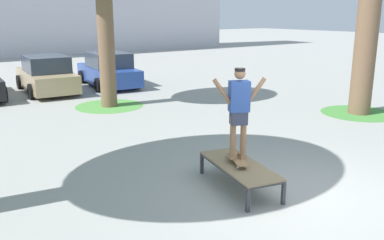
# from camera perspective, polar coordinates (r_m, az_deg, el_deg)

# --- Properties ---
(ground_plane) EXTENTS (120.00, 120.00, 0.00)m
(ground_plane) POSITION_cam_1_polar(r_m,az_deg,el_deg) (7.86, 14.26, -9.86)
(ground_plane) COLOR #999993
(skate_box) EXTENTS (1.17, 2.02, 0.46)m
(skate_box) POSITION_cam_1_polar(r_m,az_deg,el_deg) (7.79, 6.53, -6.43)
(skate_box) COLOR #38383D
(skate_box) RESTS_ON ground
(skateboard) EXTENTS (0.52, 0.81, 0.09)m
(skateboard) POSITION_cam_1_polar(r_m,az_deg,el_deg) (7.81, 6.27, -5.40)
(skateboard) COLOR #9E754C
(skateboard) RESTS_ON skate_box
(skater) EXTENTS (0.94, 0.50, 1.69)m
(skater) POSITION_cam_1_polar(r_m,az_deg,el_deg) (7.53, 6.47, 1.74)
(skater) COLOR #8E6647
(skater) RESTS_ON skateboard
(grass_patch_near_right) EXTENTS (2.40, 2.40, 0.01)m
(grass_patch_near_right) POSITION_cam_1_polar(r_m,az_deg,el_deg) (14.62, 21.96, 0.89)
(grass_patch_near_right) COLOR #47893D
(grass_patch_near_right) RESTS_ON ground
(grass_patch_mid_back) EXTENTS (2.37, 2.37, 0.01)m
(grass_patch_mid_back) POSITION_cam_1_polar(r_m,az_deg,el_deg) (14.90, -11.30, 1.91)
(grass_patch_mid_back) COLOR #519342
(grass_patch_mid_back) RESTS_ON ground
(car_tan) EXTENTS (2.18, 4.33, 1.50)m
(car_tan) POSITION_cam_1_polar(r_m,az_deg,el_deg) (18.16, -19.41, 5.82)
(car_tan) COLOR tan
(car_tan) RESTS_ON ground
(car_blue) EXTENTS (2.29, 4.37, 1.50)m
(car_blue) POSITION_cam_1_polar(r_m,az_deg,el_deg) (18.95, -11.44, 6.68)
(car_blue) COLOR #28479E
(car_blue) RESTS_ON ground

